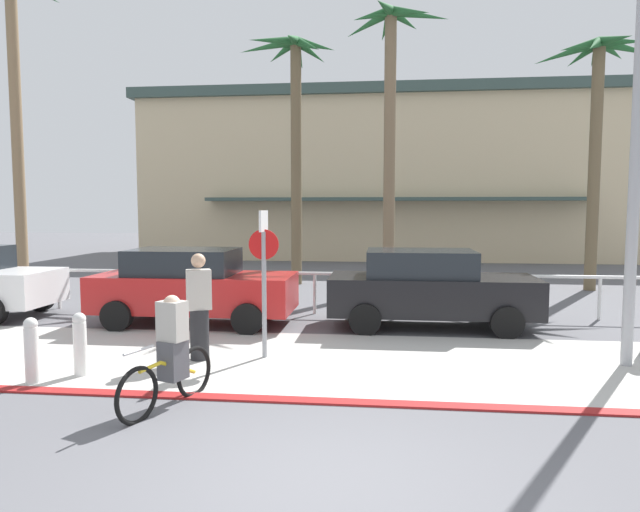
# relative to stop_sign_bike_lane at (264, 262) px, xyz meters

# --- Properties ---
(ground_plane) EXTENTS (80.00, 80.00, 0.00)m
(ground_plane) POSITION_rel_stop_sign_bike_lane_xyz_m (1.48, 5.69, -1.68)
(ground_plane) COLOR #5B5B60
(sidewalk_strip) EXTENTS (44.00, 4.00, 0.02)m
(sidewalk_strip) POSITION_rel_stop_sign_bike_lane_xyz_m (1.48, -0.11, -1.67)
(sidewalk_strip) COLOR beige
(sidewalk_strip) RESTS_ON ground
(curb_paint) EXTENTS (44.00, 0.24, 0.03)m
(curb_paint) POSITION_rel_stop_sign_bike_lane_xyz_m (1.48, -2.11, -1.66)
(curb_paint) COLOR maroon
(curb_paint) RESTS_ON ground
(building_backdrop) EXTENTS (25.99, 11.96, 8.45)m
(building_backdrop) POSITION_rel_stop_sign_bike_lane_xyz_m (2.50, 22.96, 2.56)
(building_backdrop) COLOR beige
(building_backdrop) RESTS_ON ground
(rail_fence) EXTENTS (24.55, 0.08, 1.04)m
(rail_fence) POSITION_rel_stop_sign_bike_lane_xyz_m (1.48, 4.19, -0.84)
(rail_fence) COLOR white
(rail_fence) RESTS_ON ground
(stop_sign_bike_lane) EXTENTS (0.52, 0.56, 2.56)m
(stop_sign_bike_lane) POSITION_rel_stop_sign_bike_lane_xyz_m (0.00, 0.00, 0.00)
(stop_sign_bike_lane) COLOR gray
(stop_sign_bike_lane) RESTS_ON ground
(bollard_0) EXTENTS (0.20, 0.20, 1.00)m
(bollard_0) POSITION_rel_stop_sign_bike_lane_xyz_m (-2.61, -1.37, -1.16)
(bollard_0) COLOR white
(bollard_0) RESTS_ON ground
(bollard_1) EXTENTS (0.20, 0.20, 1.00)m
(bollard_1) POSITION_rel_stop_sign_bike_lane_xyz_m (-3.11, -1.81, -1.16)
(bollard_1) COLOR white
(bollard_1) RESTS_ON ground
(palm_tree_1) EXTENTS (3.08, 3.38, 10.11)m
(palm_tree_1) POSITION_rel_stop_sign_bike_lane_xyz_m (-9.92, 8.04, 5.44)
(palm_tree_1) COLOR #846B4C
(palm_tree_1) RESTS_ON ground
(palm_tree_2) EXTENTS (3.24, 3.23, 8.25)m
(palm_tree_2) POSITION_rel_stop_sign_bike_lane_xyz_m (-0.99, 9.50, 4.49)
(palm_tree_2) COLOR brown
(palm_tree_2) RESTS_ON ground
(palm_tree_3) EXTENTS (3.25, 3.06, 8.69)m
(palm_tree_3) POSITION_rel_stop_sign_bike_lane_xyz_m (2.22, 8.29, 4.63)
(palm_tree_3) COLOR #756047
(palm_tree_3) RESTS_ON ground
(palm_tree_4) EXTENTS (3.67, 3.14, 7.81)m
(palm_tree_4) POSITION_rel_stop_sign_bike_lane_xyz_m (8.53, 9.11, 4.27)
(palm_tree_4) COLOR brown
(palm_tree_4) RESTS_ON ground
(car_red_1) EXTENTS (4.40, 2.02, 1.69)m
(car_red_1) POSITION_rel_stop_sign_bike_lane_xyz_m (-2.19, 2.63, -0.81)
(car_red_1) COLOR red
(car_red_1) RESTS_ON ground
(car_black_2) EXTENTS (4.40, 2.02, 1.69)m
(car_black_2) POSITION_rel_stop_sign_bike_lane_xyz_m (3.03, 2.86, -0.81)
(car_black_2) COLOR black
(car_black_2) RESTS_ON ground
(cyclist_yellow_0) EXTENTS (0.65, 1.74, 1.50)m
(cyclist_yellow_0) POSITION_rel_stop_sign_bike_lane_xyz_m (-0.72, -2.47, -0.98)
(cyclist_yellow_0) COLOR black
(cyclist_yellow_0) RESTS_ON ground
(pedestrian_1) EXTENTS (0.47, 0.43, 1.84)m
(pedestrian_1) POSITION_rel_stop_sign_bike_lane_xyz_m (-1.07, -0.27, -0.82)
(pedestrian_1) COLOR #232326
(pedestrian_1) RESTS_ON ground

